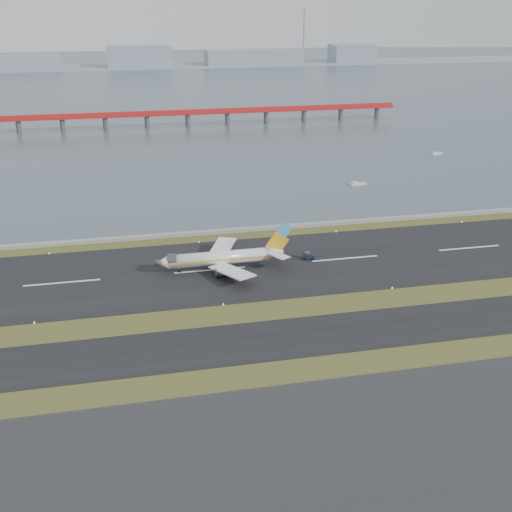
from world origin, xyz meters
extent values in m
plane|color=#394619|center=(0.00, 0.00, 0.00)|extent=(1000.00, 1000.00, 0.00)
cube|color=#2A2A2D|center=(0.00, -55.00, 0.05)|extent=(1000.00, 50.00, 0.10)
cube|color=black|center=(0.00, -12.00, 0.05)|extent=(1000.00, 18.00, 0.10)
cube|color=black|center=(0.00, 30.00, 0.05)|extent=(1000.00, 45.00, 0.10)
cube|color=gray|center=(0.00, 60.00, 0.50)|extent=(1000.00, 2.50, 1.00)
cube|color=#445261|center=(0.00, 460.00, 0.00)|extent=(1400.00, 800.00, 1.30)
cube|color=red|center=(20.00, 250.00, 7.50)|extent=(260.00, 5.00, 1.60)
cube|color=red|center=(20.00, 250.00, 9.00)|extent=(260.00, 0.40, 1.40)
cylinder|color=#4C4C51|center=(-76.00, 250.00, 3.00)|extent=(2.80, 2.80, 7.00)
cylinder|color=#4C4C51|center=(20.00, 250.00, 3.00)|extent=(2.80, 2.80, 7.00)
cylinder|color=#4C4C51|center=(116.00, 250.00, 3.00)|extent=(2.80, 2.80, 7.00)
cube|color=#8C96A6|center=(0.00, 620.00, 0.00)|extent=(1400.00, 80.00, 1.00)
cube|color=#8C96A6|center=(-120.00, 620.00, 7.00)|extent=(90.00, 35.00, 14.00)
cube|color=#8C96A6|center=(10.00, 620.00, 11.00)|extent=(70.00, 35.00, 22.00)
cube|color=#8C96A6|center=(140.00, 620.00, 8.00)|extent=(110.00, 35.00, 16.00)
cube|color=#8C96A6|center=(260.00, 620.00, 10.00)|extent=(50.00, 35.00, 20.00)
cylinder|color=#8C96A6|center=(200.00, 620.00, 30.00)|extent=(1.80, 1.80, 60.00)
cylinder|color=white|center=(2.59, 30.19, 3.50)|extent=(28.00, 3.80, 3.80)
cone|color=white|center=(-13.01, 30.19, 3.50)|extent=(3.20, 3.80, 3.80)
cone|color=white|center=(18.79, 30.19, 3.80)|extent=(5.00, 3.80, 3.80)
cube|color=#FFAD1A|center=(2.59, 28.27, 3.50)|extent=(31.00, 0.06, 0.45)
cube|color=#FFAD1A|center=(2.59, 32.11, 3.50)|extent=(31.00, 0.06, 0.45)
cube|color=white|center=(4.79, 21.69, 2.80)|extent=(11.31, 15.89, 1.66)
cube|color=white|center=(4.79, 38.69, 2.80)|extent=(11.31, 15.89, 1.66)
cylinder|color=#3E3F44|center=(3.09, 24.19, 1.60)|extent=(4.20, 2.10, 2.10)
cylinder|color=#3E3F44|center=(3.09, 36.19, 1.60)|extent=(4.20, 2.10, 2.10)
cube|color=#FFAD1A|center=(19.59, 30.19, 6.70)|extent=(6.80, 0.35, 6.85)
cube|color=#4AA6D3|center=(21.49, 30.19, 10.40)|extent=(4.85, 0.37, 4.90)
cube|color=white|center=(19.09, 26.39, 4.30)|extent=(5.64, 6.80, 0.22)
cube|color=white|center=(19.09, 33.99, 4.30)|extent=(5.64, 6.80, 0.22)
cylinder|color=black|center=(-8.41, 30.19, 0.45)|extent=(0.80, 0.28, 0.80)
cylinder|color=black|center=(4.09, 27.39, 0.55)|extent=(1.00, 0.38, 1.00)
cylinder|color=black|center=(4.09, 32.99, 0.55)|extent=(1.00, 0.38, 1.00)
cube|color=#132035|center=(29.49, 32.04, 0.94)|extent=(3.76, 2.77, 1.26)
cube|color=#3E3F44|center=(29.09, 32.16, 1.78)|extent=(1.86, 1.93, 0.73)
cylinder|color=black|center=(28.15, 31.56, 0.37)|extent=(0.79, 0.51, 0.73)
cylinder|color=black|center=(28.63, 33.17, 0.37)|extent=(0.79, 0.51, 0.73)
cylinder|color=black|center=(30.36, 30.90, 0.37)|extent=(0.79, 0.51, 0.73)
cylinder|color=black|center=(30.84, 32.51, 0.37)|extent=(0.79, 0.51, 0.73)
cube|color=silver|center=(72.33, 104.63, 0.40)|extent=(7.35, 3.39, 0.91)
cube|color=silver|center=(70.84, 104.37, 1.21)|extent=(2.27, 1.94, 0.91)
cube|color=silver|center=(129.52, 148.31, 0.37)|extent=(6.70, 3.97, 0.82)
cube|color=silver|center=(128.22, 147.86, 1.10)|extent=(2.20, 1.97, 0.82)
camera|label=1|loc=(-22.85, -134.14, 70.92)|focal=45.00mm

